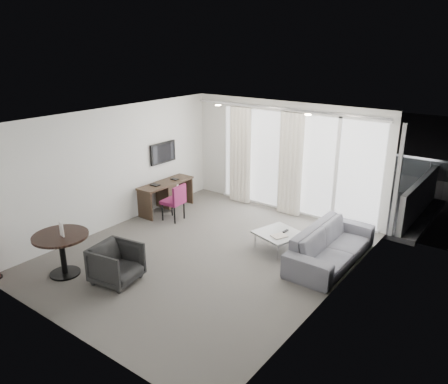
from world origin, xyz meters
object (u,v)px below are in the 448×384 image
Objects in this scene: desk_chair at (173,202)px; tub_armchair at (116,264)px; desk at (166,196)px; round_table at (63,255)px; coffee_table at (278,241)px; rattan_chair_a at (335,191)px; rattan_chair_b at (367,187)px; sofa at (331,245)px.

desk_chair is 2.80m from tub_armchair.
desk is 1.59× the size of round_table.
tub_armchair is 0.94× the size of coffee_table.
rattan_chair_a is 1.01× the size of rattan_chair_b.
round_table reaches higher than coffee_table.
rattan_chair_b is (2.03, 6.38, 0.04)m from tub_armchair.
round_table reaches higher than sofa.
desk reaches higher than tub_armchair.
desk_chair is 1.12× the size of rattan_chair_a.
round_table is 6.48m from rattan_chair_a.
rattan_chair_a reaches higher than sofa.
rattan_chair_b reaches higher than desk.
desk is 4.25m from sofa.
desk_chair is (0.54, -0.34, 0.07)m from desk.
sofa is at bearing -68.09° from rattan_chair_b.
tub_armchair reaches higher than coffee_table.
rattan_chair_a is (2.43, 6.00, 0.00)m from round_table.
desk_chair is 4.92m from rattan_chair_b.
rattan_chair_b is at bearing 51.82° from rattan_chair_a.
sofa is at bearing -71.21° from rattan_chair_a.
coffee_table is 1.04× the size of rattan_chair_b.
rattan_chair_a is (-0.09, 2.92, 0.20)m from coffee_table.
coffee_table is (1.59, 2.70, -0.16)m from tub_armchair.
desk_chair is at bearing 94.06° from sofa.
desk is at bearing 142.82° from desk_chair.
tub_armchair is at bearing -60.72° from desk.
desk is 0.64m from desk_chair.
sofa is 3.58m from rattan_chair_b.
desk is 2.04× the size of tub_armchair.
coffee_table is 3.71m from rattan_chair_b.
sofa is at bearing -1.06° from desk.
desk is 1.98× the size of rattan_chair_b.
coffee_table is (2.53, 3.09, -0.20)m from round_table.
rattan_chair_a is 0.93m from rattan_chair_b.
tub_armchair is 3.86m from sofa.
rattan_chair_b is at bearing 45.87° from desk_chair.
tub_armchair is at bearing -71.51° from desk_chair.
coffee_table is at bearing -84.34° from rattan_chair_b.
rattan_chair_b is (0.44, 3.68, 0.20)m from coffee_table.
tub_armchair is at bearing -120.46° from coffee_table.
tub_armchair is (1.64, -2.92, -0.02)m from desk.
round_table is at bearing -115.25° from rattan_chair_a.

